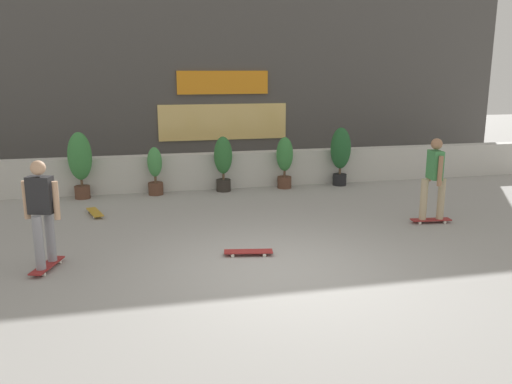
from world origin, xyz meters
TOP-DOWN VIEW (x-y plane):
  - ground_plane at (0.00, 0.00)m, footprint 48.00×48.00m
  - planter_wall at (0.00, 6.00)m, footprint 18.00×0.40m
  - building_backdrop at (0.00, 10.00)m, footprint 20.00×2.08m
  - potted_plant_0 at (-3.29, 5.55)m, footprint 0.55×0.55m
  - potted_plant_1 at (-1.58, 5.55)m, footprint 0.36×0.36m
  - potted_plant_2 at (0.10, 5.55)m, footprint 0.45×0.45m
  - potted_plant_3 at (1.69, 5.55)m, footprint 0.43×0.43m
  - potted_plant_4 at (3.20, 5.55)m, footprint 0.53×0.53m
  - skater_by_wall_right at (3.66, 1.83)m, footprint 0.82×0.56m
  - skater_mid_plaza at (-3.43, 0.88)m, footprint 0.54×0.82m
  - skateboard_near_camera at (-0.29, 0.80)m, footprint 0.82×0.34m
  - skateboard_aside at (-2.92, 3.94)m, footprint 0.41×0.82m

SIDE VIEW (x-z plane):
  - ground_plane at x=0.00m, z-range 0.00..0.00m
  - skateboard_near_camera at x=-0.29m, z-range 0.02..0.10m
  - skateboard_aside at x=-2.92m, z-range 0.02..0.10m
  - planter_wall at x=0.00m, z-range 0.00..0.90m
  - potted_plant_1 at x=-1.58m, z-range 0.02..1.19m
  - potted_plant_3 at x=1.69m, z-range 0.08..1.40m
  - potted_plant_2 at x=0.10m, z-range 0.09..1.47m
  - potted_plant_4 at x=3.20m, z-range 0.13..1.65m
  - potted_plant_0 at x=-3.29m, z-range 0.14..1.71m
  - skater_by_wall_right at x=3.66m, z-range 0.09..1.79m
  - skater_mid_plaza at x=-3.43m, z-range 0.09..1.79m
  - building_backdrop at x=0.00m, z-range 0.00..6.50m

